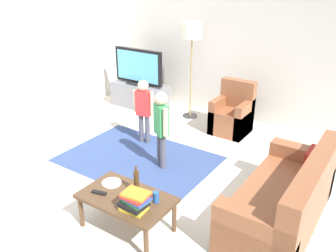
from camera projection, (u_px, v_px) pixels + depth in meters
The scene contains 16 objects.
ground at pixel (143, 186), 4.75m from camera, with size 7.80×7.80×0.00m, color beige.
wall_back at pixel (242, 46), 6.48m from camera, with size 6.00×0.12×2.70m, color silver.
area_rug at pixel (138, 159), 5.42m from camera, with size 2.20×1.60×0.01m, color #33477A.
tv_stand at pixel (140, 96), 7.34m from camera, with size 1.20×0.44×0.50m.
tv at pixel (138, 67), 7.08m from camera, with size 1.10×0.28×0.71m.
couch at pixel (288, 202), 3.95m from camera, with size 0.80×1.80×0.86m.
armchair at pixel (233, 116), 6.22m from camera, with size 0.60×0.60×0.90m.
floor_lamp at pixel (192, 36), 6.36m from camera, with size 0.36×0.36×1.78m.
child_near_tv at pixel (144, 106), 5.70m from camera, with size 0.35×0.17×1.06m.
child_center at pixel (161, 123), 4.97m from camera, with size 0.33×0.24×1.13m.
coffee_table at pixel (126, 200), 3.84m from camera, with size 1.00×0.60×0.42m.
book_stack at pixel (135, 201), 3.57m from camera, with size 0.30×0.24×0.20m.
bottle at pixel (136, 182), 3.82m from camera, with size 0.06×0.06×0.33m.
tv_remote at pixel (99, 193), 3.86m from camera, with size 0.17×0.05×0.02m, color black.
soda_can at pixel (156, 197), 3.70m from camera, with size 0.07×0.07×0.12m, color #2659B2.
plate at pixel (112, 183), 4.04m from camera, with size 0.22×0.22×0.02m.
Camera 1 is at (2.54, -3.15, 2.65)m, focal length 38.36 mm.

